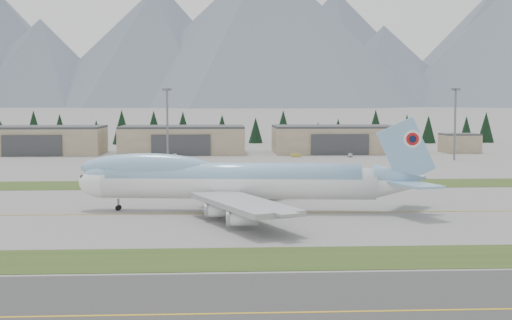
{
  "coord_description": "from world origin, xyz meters",
  "views": [
    {
      "loc": [
        -1.41,
        -130.1,
        20.85
      ],
      "look_at": [
        6.87,
        22.13,
        8.0
      ],
      "focal_mm": 50.0,
      "sensor_mm": 36.0,
      "label": 1
    }
  ],
  "objects": [
    {
      "name": "hangar_right",
      "position": [
        45.0,
        149.9,
        5.39
      ],
      "size": [
        48.0,
        26.6,
        10.8
      ],
      "color": "gray",
      "rests_on": "ground"
    },
    {
      "name": "taxiway_line_near",
      "position": [
        0.0,
        -62.0,
        0.0
      ],
      "size": [
        400.0,
        0.4,
        0.02
      ],
      "primitive_type": "cube",
      "color": "gold",
      "rests_on": "ground"
    },
    {
      "name": "conifer_belt",
      "position": [
        -1.22,
        211.27,
        7.37
      ],
      "size": [
        269.98,
        13.7,
        16.42
      ],
      "color": "black",
      "rests_on": "ground"
    },
    {
      "name": "hangar_center",
      "position": [
        -15.0,
        149.9,
        5.39
      ],
      "size": [
        48.0,
        26.6,
        10.8
      ],
      "color": "gray",
      "rests_on": "ground"
    },
    {
      "name": "service_vehicle_a",
      "position": [
        -17.13,
        135.34,
        0.0
      ],
      "size": [
        2.46,
        3.44,
        1.09
      ],
      "primitive_type": "imported",
      "rotation": [
        0.0,
        0.0,
        0.42
      ],
      "color": "white",
      "rests_on": "ground"
    },
    {
      "name": "asphalt_taxiway",
      "position": [
        0.0,
        -62.0,
        0.0
      ],
      "size": [
        400.0,
        32.0,
        0.04
      ],
      "primitive_type": "cube",
      "color": "#333333",
      "rests_on": "ground"
    },
    {
      "name": "control_shed",
      "position": [
        95.0,
        148.0,
        3.8
      ],
      "size": [
        14.0,
        12.0,
        7.6
      ],
      "color": "gray",
      "rests_on": "ground"
    },
    {
      "name": "service_vehicle_c",
      "position": [
        47.39,
        128.64,
        0.0
      ],
      "size": [
        2.7,
        4.76,
        1.3
      ],
      "primitive_type": "imported",
      "rotation": [
        0.0,
        0.0,
        -0.21
      ],
      "color": "#B4B3B8",
      "rests_on": "ground"
    },
    {
      "name": "taxiway_line_main",
      "position": [
        0.0,
        0.0,
        0.0
      ],
      "size": [
        400.0,
        0.4,
        0.02
      ],
      "primitive_type": "cube",
      "color": "gold",
      "rests_on": "ground"
    },
    {
      "name": "grass_strip_near",
      "position": [
        0.0,
        -38.0,
        0.0
      ],
      "size": [
        400.0,
        14.0,
        0.08
      ],
      "primitive_type": "cube",
      "color": "#314719",
      "rests_on": "ground"
    },
    {
      "name": "mountain_ridge_front",
      "position": [
        98.56,
        2157.23,
        224.11
      ],
      "size": [
        4303.03,
        1145.9,
        485.48
      ],
      "color": "#515E6C",
      "rests_on": "ground"
    },
    {
      "name": "grass_strip_far",
      "position": [
        0.0,
        45.0,
        0.0
      ],
      "size": [
        400.0,
        18.0,
        0.08
      ],
      "primitive_type": "cube",
      "color": "#314719",
      "rests_on": "ground"
    },
    {
      "name": "boeing_747_freighter",
      "position": [
        1.84,
        2.62,
        5.88
      ],
      "size": [
        67.78,
        58.13,
        17.82
      ],
      "rotation": [
        0.0,
        0.0,
        -0.1
      ],
      "color": "white",
      "rests_on": "ground"
    },
    {
      "name": "floodlight_masts",
      "position": [
        17.36,
        111.34,
        16.17
      ],
      "size": [
        201.21,
        10.58,
        24.93
      ],
      "color": "slate",
      "rests_on": "ground"
    },
    {
      "name": "ground",
      "position": [
        0.0,
        0.0,
        0.0
      ],
      "size": [
        7000.0,
        7000.0,
        0.0
      ],
      "primitive_type": "plane",
      "color": "slate",
      "rests_on": "ground"
    },
    {
      "name": "hangar_left",
      "position": [
        -70.0,
        149.9,
        5.39
      ],
      "size": [
        48.0,
        26.6,
        10.8
      ],
      "color": "gray",
      "rests_on": "ground"
    },
    {
      "name": "mountain_ridge_rear",
      "position": [
        171.32,
        2900.0,
        257.28
      ],
      "size": [
        4532.83,
        1053.22,
        526.61
      ],
      "color": "#515E6C",
      "rests_on": "ground"
    },
    {
      "name": "service_vehicle_b",
      "position": [
        27.5,
        129.1,
        0.0
      ],
      "size": [
        4.28,
        1.84,
        1.37
      ],
      "primitive_type": "imported",
      "rotation": [
        0.0,
        0.0,
        1.66
      ],
      "color": "gold",
      "rests_on": "ground"
    }
  ]
}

